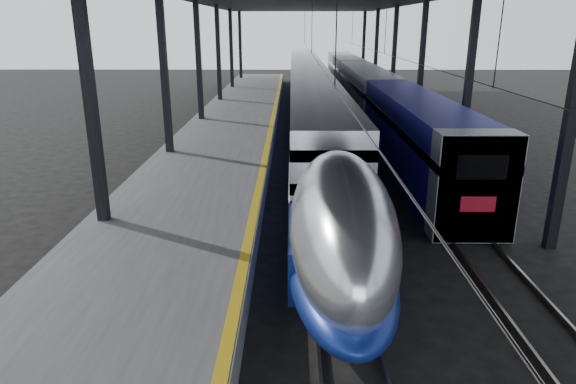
{
  "coord_description": "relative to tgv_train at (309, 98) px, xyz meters",
  "views": [
    {
      "loc": [
        0.64,
        -11.43,
        7.35
      ],
      "look_at": [
        0.52,
        4.99,
        2.0
      ],
      "focal_mm": 32.0,
      "sensor_mm": 36.0,
      "label": 1
    }
  ],
  "objects": [
    {
      "name": "platform",
      "position": [
        -5.5,
        -8.98,
        -1.46
      ],
      "size": [
        6.0,
        80.0,
        1.0
      ],
      "primitive_type": "cube",
      "color": "#4C4C4F",
      "rests_on": "ground"
    },
    {
      "name": "tgv_train",
      "position": [
        0.0,
        0.0,
        0.0
      ],
      "size": [
        2.92,
        65.2,
        4.19
      ],
      "color": "silver",
      "rests_on": "ground"
    },
    {
      "name": "ground",
      "position": [
        -2.0,
        -28.98,
        -1.96
      ],
      "size": [
        160.0,
        160.0,
        0.0
      ],
      "primitive_type": "plane",
      "color": "black",
      "rests_on": "ground"
    },
    {
      "name": "yellow_strip",
      "position": [
        -2.7,
        -8.98,
        -0.95
      ],
      "size": [
        0.3,
        80.0,
        0.01
      ],
      "primitive_type": "cube",
      "color": "gold",
      "rests_on": "platform"
    },
    {
      "name": "rails",
      "position": [
        2.5,
        -8.98,
        -1.88
      ],
      "size": [
        6.52,
        80.0,
        0.16
      ],
      "color": "slate",
      "rests_on": "ground"
    },
    {
      "name": "second_train",
      "position": [
        5.0,
        3.43,
        0.03
      ],
      "size": [
        2.85,
        56.05,
        3.92
      ],
      "color": "navy",
      "rests_on": "ground"
    }
  ]
}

